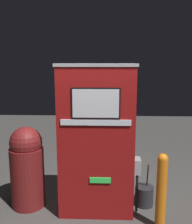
# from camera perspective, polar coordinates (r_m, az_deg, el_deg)

# --- Properties ---
(ground_plane) EXTENTS (14.00, 14.00, 0.00)m
(ground_plane) POSITION_cam_1_polar(r_m,az_deg,el_deg) (3.85, -0.06, -22.38)
(ground_plane) COLOR #423F3D
(gas_pump) EXTENTS (1.12, 0.44, 2.09)m
(gas_pump) POSITION_cam_1_polar(r_m,az_deg,el_deg) (3.58, 0.10, -6.37)
(gas_pump) COLOR maroon
(gas_pump) RESTS_ON ground_plane
(safety_bollard) EXTENTS (0.13, 0.13, 1.01)m
(safety_bollard) POSITION_cam_1_polar(r_m,az_deg,el_deg) (3.51, 14.03, -16.22)
(safety_bollard) COLOR orange
(safety_bollard) RESTS_ON ground_plane
(trash_bin) EXTENTS (0.49, 0.49, 1.20)m
(trash_bin) POSITION_cam_1_polar(r_m,az_deg,el_deg) (4.03, -14.77, -11.35)
(trash_bin) COLOR maroon
(trash_bin) RESTS_ON ground_plane
(squeegee_bucket) EXTENTS (0.27, 0.27, 0.65)m
(squeegee_bucket) POSITION_cam_1_polar(r_m,az_deg,el_deg) (4.17, 10.42, -17.44)
(squeegee_bucket) COLOR #262628
(squeegee_bucket) RESTS_ON ground_plane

